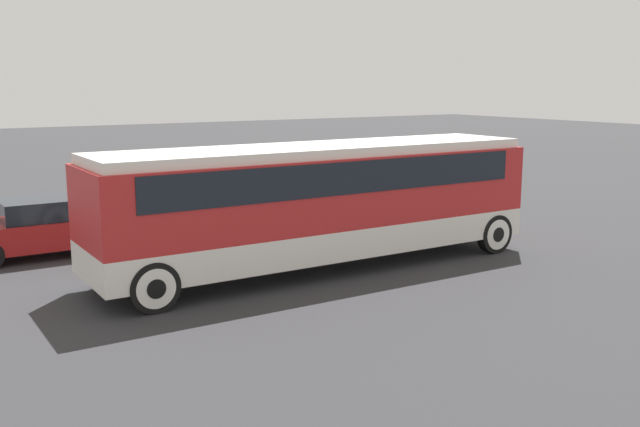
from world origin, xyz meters
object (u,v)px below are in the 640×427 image
(parked_car_far, at_px, (55,226))
(parked_car_near, at_px, (266,203))
(tour_bus, at_px, (323,194))
(parked_car_mid, at_px, (280,185))

(parked_car_far, bearing_deg, parked_car_near, 0.29)
(tour_bus, bearing_deg, parked_car_far, 136.06)
(parked_car_near, distance_m, parked_car_far, 6.15)
(tour_bus, height_order, parked_car_mid, tour_bus)
(parked_car_mid, xyz_separation_m, parked_car_far, (-8.54, -3.40, 0.00))
(parked_car_mid, bearing_deg, tour_bus, -112.64)
(parked_car_far, bearing_deg, tour_bus, -43.94)
(parked_car_far, bearing_deg, parked_car_mid, 21.73)
(parked_car_near, bearing_deg, parked_car_mid, 54.70)
(tour_bus, distance_m, parked_car_near, 5.14)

